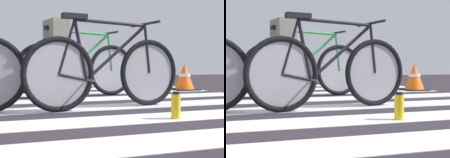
{
  "view_description": "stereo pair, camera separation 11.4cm",
  "coord_description": "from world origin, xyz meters",
  "views": [
    {
      "loc": [
        -0.49,
        -3.41,
        0.49
      ],
      "look_at": [
        0.69,
        0.14,
        0.3
      ],
      "focal_mm": 51.62,
      "sensor_mm": 36.0,
      "label": 1
    },
    {
      "loc": [
        -0.38,
        -3.41,
        0.49
      ],
      "look_at": [
        0.69,
        0.14,
        0.3
      ],
      "focal_mm": 51.62,
      "sensor_mm": 36.0,
      "label": 2
    }
  ],
  "objects": [
    {
      "name": "water_bottle",
      "position": [
        0.85,
        -1.06,
        0.13
      ],
      "size": [
        0.08,
        0.08,
        0.23
      ],
      "color": "yellow",
      "rests_on": "ground"
    },
    {
      "name": "crosswalk_markings",
      "position": [
        0.02,
        -0.22,
        0.02
      ],
      "size": [
        5.47,
        6.53,
        0.0
      ],
      "color": "silver",
      "rests_on": "ground"
    },
    {
      "name": "bicycle_1_of_3",
      "position": [
        0.48,
        -0.32,
        0.41
      ],
      "size": [
        1.72,
        0.54,
        0.93
      ],
      "rotation": [
        0.0,
        0.0,
        0.17
      ],
      "color": "black",
      "rests_on": "ground"
    },
    {
      "name": "ground",
      "position": [
        0.0,
        0.0,
        0.01
      ],
      "size": [
        18.0,
        14.0,
        0.02
      ],
      "color": "#29222A"
    },
    {
      "name": "cyclist_3_of_3",
      "position": [
        0.15,
        0.78,
        0.68
      ],
      "size": [
        0.38,
        0.45,
        1.02
      ],
      "rotation": [
        0.0,
        0.0,
        0.21
      ],
      "color": "#A87A5B",
      "rests_on": "ground"
    },
    {
      "name": "traffic_cone",
      "position": [
        2.38,
        1.34,
        0.23
      ],
      "size": [
        0.4,
        0.4,
        0.45
      ],
      "color": "black",
      "rests_on": "ground"
    },
    {
      "name": "bicycle_3_of_3",
      "position": [
        0.45,
        0.84,
        0.41
      ],
      "size": [
        1.71,
        0.56,
        0.93
      ],
      "rotation": [
        0.0,
        0.0,
        0.21
      ],
      "color": "black",
      "rests_on": "ground"
    }
  ]
}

